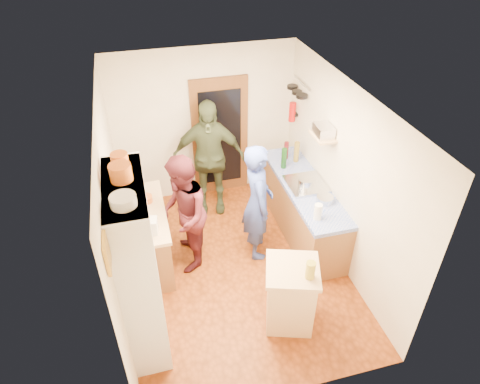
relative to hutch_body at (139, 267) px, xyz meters
name	(u,v)px	position (x,y,z in m)	size (l,w,h in m)	color
floor	(236,266)	(1.30, 0.80, -1.11)	(3.00, 4.00, 0.02)	#904013
ceiling	(234,97)	(1.30, 0.80, 1.51)	(3.00, 4.00, 0.02)	silver
wall_back	(204,125)	(1.30, 2.81, 0.20)	(3.00, 0.02, 2.60)	silver
wall_front	(290,318)	(1.30, -1.21, 0.20)	(3.00, 0.02, 2.60)	silver
wall_left	(114,213)	(-0.21, 0.80, 0.20)	(0.02, 4.00, 2.60)	silver
wall_right	(343,177)	(2.81, 0.80, 0.20)	(0.02, 4.00, 2.60)	silver
door_frame	(220,138)	(1.55, 2.77, -0.05)	(0.95, 0.06, 2.10)	brown
door_glass	(221,138)	(1.55, 2.74, -0.05)	(0.70, 0.02, 1.70)	black
hutch_body	(139,267)	(0.00, 0.00, 0.00)	(0.40, 1.20, 2.20)	silver
hutch_top_shelf	(123,187)	(0.00, 0.00, 1.08)	(0.40, 1.14, 0.04)	silver
plate_stack	(123,201)	(0.00, -0.33, 1.15)	(0.24, 0.24, 0.10)	white
orange_pot_a	(121,172)	(0.00, 0.09, 1.19)	(0.21, 0.21, 0.17)	orange
orange_pot_b	(120,160)	(0.00, 0.33, 1.18)	(0.17, 0.17, 0.15)	orange
left_counter_base	(146,238)	(0.10, 1.25, -0.68)	(0.60, 1.40, 0.85)	brown
left_counter_top	(142,214)	(0.10, 1.25, -0.23)	(0.64, 1.44, 0.05)	#D9AD7E
toaster	(147,226)	(0.15, 0.81, -0.10)	(0.27, 0.18, 0.20)	white
kettle	(137,212)	(0.05, 1.15, -0.12)	(0.15, 0.15, 0.17)	white
orange_bowl	(145,199)	(0.18, 1.48, -0.16)	(0.19, 0.19, 0.09)	orange
chopping_board	(140,191)	(0.12, 1.74, -0.19)	(0.30, 0.22, 0.03)	#D9AD7E
right_counter_base	(302,210)	(2.50, 1.30, -0.68)	(0.60, 2.20, 0.84)	brown
right_counter_top	(305,186)	(2.50, 1.30, -0.23)	(0.62, 2.22, 0.06)	#0829B4
hob	(306,184)	(2.50, 1.27, -0.18)	(0.55, 0.58, 0.04)	silver
pot_on_hob	(306,183)	(2.45, 1.17, -0.09)	(0.22, 0.22, 0.14)	silver
bottle_a	(284,158)	(2.35, 1.82, -0.03)	(0.08, 0.08, 0.33)	#143F14
bottle_b	(286,150)	(2.48, 2.08, -0.05)	(0.07, 0.07, 0.29)	#591419
bottle_c	(297,152)	(2.61, 1.96, -0.03)	(0.09, 0.09, 0.34)	olive
paper_towel	(318,212)	(2.35, 0.50, -0.08)	(0.11, 0.11, 0.23)	white
mixing_bowl	(325,199)	(2.60, 0.82, -0.15)	(0.24, 0.24, 0.09)	silver
island_base	(290,296)	(1.71, -0.28, -0.67)	(0.55, 0.55, 0.86)	#D9AD7E
island_top	(293,270)	(1.71, -0.28, -0.22)	(0.62, 0.62, 0.05)	#D9AD7E
cutting_board	(288,266)	(1.68, -0.22, -0.21)	(0.35, 0.28, 0.02)	white
oil_jar	(310,270)	(1.84, -0.45, -0.08)	(0.11, 0.11, 0.22)	#AD9E2D
pan_rail	(302,83)	(2.76, 2.33, 0.95)	(0.02, 0.02, 0.65)	silver
pan_hang_a	(302,96)	(2.70, 2.15, 0.82)	(0.18, 0.18, 0.05)	black
pan_hang_b	(297,92)	(2.70, 2.35, 0.80)	(0.16, 0.16, 0.05)	black
pan_hang_c	(292,87)	(2.70, 2.55, 0.81)	(0.17, 0.17, 0.05)	black
wall_shelf	(323,136)	(2.67, 1.25, 0.60)	(0.26, 0.42, 0.03)	#D9AD7E
radio	(324,131)	(2.67, 1.25, 0.69)	(0.22, 0.30, 0.15)	silver
ext_bracket	(295,114)	(2.77, 2.50, 0.35)	(0.06, 0.10, 0.04)	black
fire_extinguisher	(292,112)	(2.71, 2.50, 0.40)	(0.11, 0.11, 0.32)	red
picture_frame	(107,253)	(-0.18, -0.75, 0.95)	(0.03, 0.25, 0.30)	gold
person_hob	(260,203)	(1.72, 1.02, -0.20)	(0.66, 0.43, 1.80)	#324496
person_left	(185,213)	(0.68, 1.11, -0.22)	(0.85, 0.66, 1.75)	#48171D
person_back	(209,158)	(1.26, 2.27, -0.12)	(1.15, 0.48, 1.96)	#343D26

